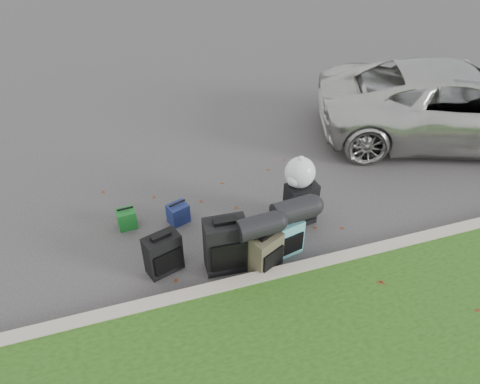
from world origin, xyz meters
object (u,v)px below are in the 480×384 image
object	(u,v)px
suv	(455,104)
tote_navy	(178,213)
tote_green	(127,219)
suitcase_large_black_right	(301,204)
suitcase_small_black	(163,254)
suitcase_large_black_left	(226,245)
suitcase_teal	(288,237)
suitcase_olive	(265,253)

from	to	relation	value
suv	tote_navy	bearing A→B (deg)	119.96
tote_green	suitcase_large_black_right	bearing A→B (deg)	-19.25
suitcase_small_black	suitcase_large_black_left	size ratio (longest dim) A/B	0.74
suitcase_teal	suitcase_large_black_right	distance (m)	0.66
suv	suitcase_olive	bearing A→B (deg)	136.43
tote_green	tote_navy	xyz separation A→B (m)	(0.72, -0.11, 0.00)
tote_navy	tote_green	bearing A→B (deg)	151.63
suitcase_small_black	suitcase_large_black_left	bearing A→B (deg)	-31.65
tote_green	tote_navy	bearing A→B (deg)	-13.17
suitcase_olive	tote_navy	world-z (taller)	suitcase_olive
tote_green	suv	bearing A→B (deg)	2.90
suitcase_large_black_left	tote_green	world-z (taller)	suitcase_large_black_left
suv	suitcase_small_black	bearing A→B (deg)	127.83
suitcase_small_black	tote_green	size ratio (longest dim) A/B	1.94
suv	tote_navy	xyz separation A→B (m)	(-5.24, -0.86, -0.52)
suitcase_olive	suitcase_large_black_right	size ratio (longest dim) A/B	0.86
suv	tote_green	bearing A→B (deg)	117.78
tote_navy	suv	bearing A→B (deg)	-10.12
suitcase_large_black_right	tote_green	bearing A→B (deg)	159.86
suitcase_large_black_right	tote_green	distance (m)	2.48
suitcase_large_black_left	tote_navy	distance (m)	1.16
suitcase_large_black_left	tote_navy	xyz separation A→B (m)	(-0.40, 1.07, -0.23)
suv	suitcase_large_black_right	world-z (taller)	suv
suitcase_olive	suitcase_large_black_right	bearing A→B (deg)	16.53
suitcase_teal	tote_green	world-z (taller)	suitcase_teal
suitcase_olive	suitcase_teal	bearing A→B (deg)	1.29
suitcase_olive	tote_navy	xyz separation A→B (m)	(-0.87, 1.25, -0.13)
suitcase_small_black	tote_navy	distance (m)	0.96
suv	suitcase_small_black	world-z (taller)	suv
suitcase_large_black_right	tote_navy	size ratio (longest dim) A/B	2.19
tote_green	tote_navy	world-z (taller)	tote_navy
suitcase_small_black	suv	bearing A→B (deg)	-0.45
suv	suitcase_large_black_right	size ratio (longest dim) A/B	7.35
suv	suitcase_olive	distance (m)	4.86
suitcase_olive	suitcase_large_black_right	xyz separation A→B (m)	(0.79, 0.72, 0.05)
suv	suitcase_small_black	xyz separation A→B (m)	(-5.60, -1.73, -0.39)
tote_green	suitcase_large_black_left	bearing A→B (deg)	-50.62
suv	suitcase_large_black_right	bearing A→B (deg)	131.87
suitcase_large_black_left	suv	bearing A→B (deg)	25.42
suitcase_small_black	tote_green	xyz separation A→B (m)	(-0.35, 0.99, -0.14)
suitcase_small_black	tote_green	bearing A→B (deg)	92.09
suitcase_small_black	suitcase_teal	world-z (taller)	suitcase_small_black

